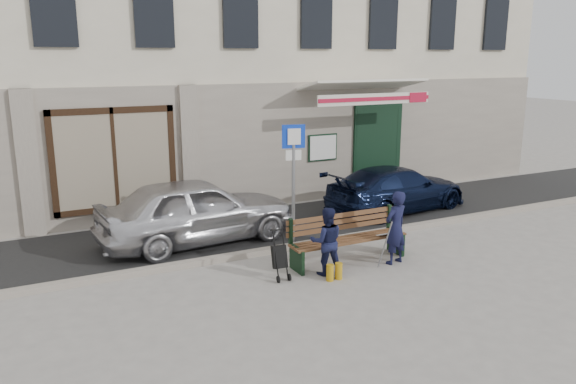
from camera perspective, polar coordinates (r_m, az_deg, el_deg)
ground at (r=10.51m, az=5.84°, el=-8.00°), size 80.00×80.00×0.00m
asphalt_lane at (r=13.08m, az=-1.42°, el=-3.53°), size 60.00×3.20×0.01m
curb at (r=11.70m, az=1.92°, el=-5.34°), size 60.00×0.18×0.12m
building at (r=17.54m, az=-9.29°, el=17.09°), size 20.00×8.27×10.00m
car_silver at (r=11.97m, az=-9.25°, el=-1.83°), size 4.28×2.02×1.42m
car_navy at (r=14.57m, az=10.99°, el=0.34°), size 4.15×2.12×1.15m
parking_sign at (r=11.31m, az=0.57°, el=2.57°), size 0.47×0.13×2.55m
bench at (r=10.81m, az=5.95°, el=-4.79°), size 2.40×1.17×0.98m
man at (r=10.82m, az=10.87°, el=-3.57°), size 0.58×0.45×1.42m
woman at (r=10.15m, az=3.93°, el=-5.01°), size 0.73×0.65×1.25m
stroller at (r=9.99m, az=-0.86°, el=-6.71°), size 0.27×0.37×0.88m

